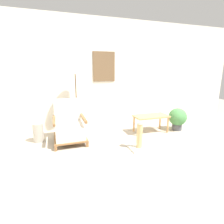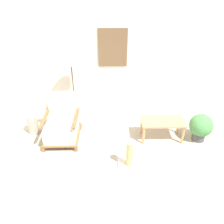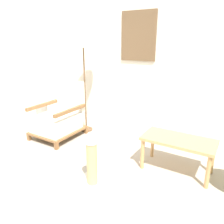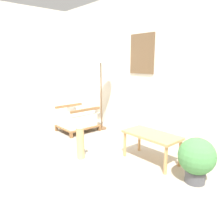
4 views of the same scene
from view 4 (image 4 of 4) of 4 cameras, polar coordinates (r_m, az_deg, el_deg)
ground_plane at (r=3.32m, az=-18.56°, el=-12.77°), size 14.00×14.00×0.00m
wall_back at (r=4.27m, az=7.67°, el=12.14°), size 8.00×0.09×2.70m
wall_left at (r=5.74m, az=-25.78°, el=11.17°), size 0.06×8.00×2.70m
armchair at (r=4.57m, az=-8.55°, el=-1.12°), size 0.64×0.73×0.86m
floor_lamp at (r=4.50m, az=-2.96°, el=14.05°), size 0.42×0.42×1.68m
coffee_table at (r=3.17m, az=10.26°, el=-6.60°), size 0.81×0.41×0.41m
vase at (r=5.21m, az=-10.49°, el=-0.63°), size 0.21×0.21×0.40m
potted_plant at (r=2.79m, az=21.24°, el=-11.13°), size 0.43×0.43×0.55m
scratching_post at (r=3.23m, az=-8.21°, el=-9.38°), size 0.36×0.36×0.54m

